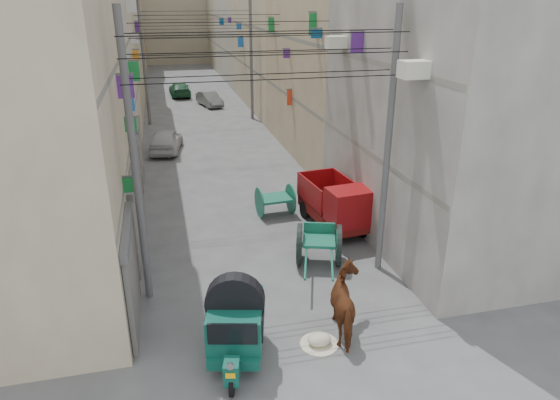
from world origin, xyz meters
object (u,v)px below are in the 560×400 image
object	(u,v)px
horse	(349,305)
distant_car_green	(180,89)
distant_car_white	(166,140)
distant_car_grey	(209,99)
second_cart	(275,200)
auto_rickshaw	(236,322)
mini_truck	(339,208)
tonga_cart	(319,244)
feed_sack	(319,339)

from	to	relation	value
horse	distant_car_green	distance (m)	35.29
distant_car_white	distant_car_grey	world-z (taller)	distant_car_white
distant_car_grey	second_cart	bearing A→B (deg)	-103.82
second_cart	auto_rickshaw	bearing A→B (deg)	-113.71
horse	distant_car_grey	size ratio (longest dim) A/B	0.59
mini_truck	distant_car_grey	bearing A→B (deg)	88.44
tonga_cart	distant_car_white	size ratio (longest dim) A/B	0.85
tonga_cart	feed_sack	world-z (taller)	tonga_cart
auto_rickshaw	tonga_cart	size ratio (longest dim) A/B	0.78
horse	distant_car_white	bearing A→B (deg)	-69.00
tonga_cart	distant_car_white	distance (m)	15.05
distant_car_grey	tonga_cart	bearing A→B (deg)	-102.88
second_cart	tonga_cart	bearing A→B (deg)	-88.00
auto_rickshaw	mini_truck	size ratio (longest dim) A/B	0.70
horse	distant_car_white	xyz separation A→B (m)	(-4.08, 18.03, -0.20)
distant_car_white	auto_rickshaw	bearing A→B (deg)	103.12
second_cart	horse	world-z (taller)	horse
auto_rickshaw	tonga_cart	bearing A→B (deg)	63.62
mini_truck	distant_car_grey	distance (m)	24.48
feed_sack	horse	bearing A→B (deg)	18.43
mini_truck	feed_sack	size ratio (longest dim) A/B	5.97
auto_rickshaw	horse	distance (m)	2.97
mini_truck	distant_car_green	world-z (taller)	mini_truck
second_cart	distant_car_grey	xyz separation A→B (m)	(-0.23, 22.34, -0.08)
tonga_cart	distant_car_grey	xyz separation A→B (m)	(-0.71, 26.57, -0.15)
second_cart	distant_car_green	distance (m)	27.43
mini_truck	second_cart	xyz separation A→B (m)	(-1.93, 2.05, -0.29)
horse	distant_car_green	xyz separation A→B (m)	(-2.42, 35.21, -0.25)
distant_car_white	distant_car_green	size ratio (longest dim) A/B	0.93
tonga_cart	distant_car_green	xyz separation A→B (m)	(-2.79, 31.55, -0.12)
auto_rickshaw	feed_sack	xyz separation A→B (m)	(2.09, -0.03, -0.86)
mini_truck	second_cart	distance (m)	2.83
second_cart	distant_car_green	world-z (taller)	second_cart
auto_rickshaw	horse	world-z (taller)	auto_rickshaw
tonga_cart	distant_car_green	distance (m)	31.68
distant_car_green	mini_truck	bearing A→B (deg)	95.95
tonga_cart	mini_truck	bearing A→B (deg)	74.19
tonga_cart	distant_car_white	world-z (taller)	tonga_cart
second_cart	horse	size ratio (longest dim) A/B	0.73
tonga_cart	feed_sack	xyz separation A→B (m)	(-1.23, -3.94, -0.56)
tonga_cart	horse	bearing A→B (deg)	-77.96
second_cart	feed_sack	bearing A→B (deg)	-99.75
second_cart	mini_truck	bearing A→B (deg)	-51.15
second_cart	distant_car_white	world-z (taller)	distant_car_white
feed_sack	distant_car_white	world-z (taller)	distant_car_white
horse	auto_rickshaw	bearing A→B (deg)	13.25
auto_rickshaw	distant_car_grey	bearing A→B (deg)	99.02
auto_rickshaw	feed_sack	distance (m)	2.26
distant_car_white	distant_car_grey	distance (m)	12.75
tonga_cart	feed_sack	distance (m)	4.17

